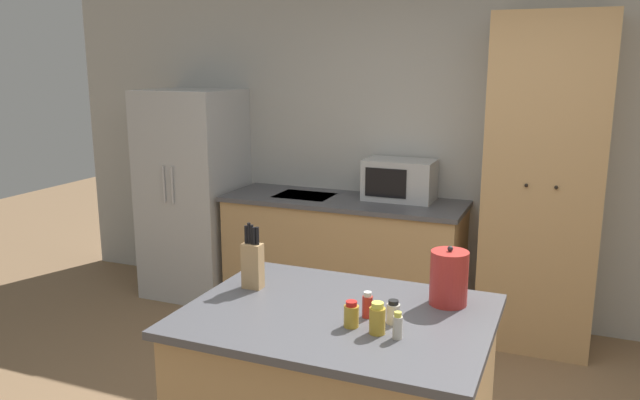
{
  "coord_description": "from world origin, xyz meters",
  "views": [
    {
      "loc": [
        0.74,
        -2.42,
        1.97
      ],
      "look_at": [
        -0.84,
        1.4,
        1.05
      ],
      "focal_mm": 35.0,
      "sensor_mm": 36.0,
      "label": 1
    }
  ],
  "objects_px": {
    "pantry_cabinet": "(543,185)",
    "spice_bottle_pale_salt": "(393,312)",
    "spice_bottle_tall_dark": "(398,326)",
    "spice_bottle_amber_oil": "(351,315)",
    "knife_block": "(253,263)",
    "microwave": "(400,180)",
    "spice_bottle_short_red": "(367,305)",
    "spice_bottle_green_herb": "(377,319)",
    "refrigerator": "(194,194)",
    "kettle": "(449,278)"
  },
  "relations": [
    {
      "from": "pantry_cabinet",
      "to": "spice_bottle_short_red",
      "type": "xyz_separation_m",
      "value": [
        -0.55,
        -2.15,
        -0.15
      ]
    },
    {
      "from": "spice_bottle_short_red",
      "to": "spice_bottle_pale_salt",
      "type": "xyz_separation_m",
      "value": [
        0.12,
        -0.02,
        -0.01
      ]
    },
    {
      "from": "knife_block",
      "to": "spice_bottle_green_herb",
      "type": "height_order",
      "value": "knife_block"
    },
    {
      "from": "knife_block",
      "to": "spice_bottle_pale_salt",
      "type": "height_order",
      "value": "knife_block"
    },
    {
      "from": "knife_block",
      "to": "kettle",
      "type": "xyz_separation_m",
      "value": [
        0.87,
        0.15,
        -0.0
      ]
    },
    {
      "from": "knife_block",
      "to": "spice_bottle_amber_oil",
      "type": "xyz_separation_m",
      "value": [
        0.57,
        -0.24,
        -0.07
      ]
    },
    {
      "from": "refrigerator",
      "to": "pantry_cabinet",
      "type": "xyz_separation_m",
      "value": [
        2.79,
        0.07,
        0.27
      ]
    },
    {
      "from": "refrigerator",
      "to": "microwave",
      "type": "distance_m",
      "value": 1.77
    },
    {
      "from": "spice_bottle_short_red",
      "to": "kettle",
      "type": "distance_m",
      "value": 0.39
    },
    {
      "from": "spice_bottle_short_red",
      "to": "spice_bottle_tall_dark",
      "type": "bearing_deg",
      "value": -41.33
    },
    {
      "from": "pantry_cabinet",
      "to": "microwave",
      "type": "relative_size",
      "value": 4.35
    },
    {
      "from": "knife_block",
      "to": "kettle",
      "type": "bearing_deg",
      "value": 9.64
    },
    {
      "from": "refrigerator",
      "to": "spice_bottle_green_herb",
      "type": "relative_size",
      "value": 13.76
    },
    {
      "from": "knife_block",
      "to": "spice_bottle_pale_salt",
      "type": "xyz_separation_m",
      "value": [
        0.71,
        -0.14,
        -0.07
      ]
    },
    {
      "from": "spice_bottle_amber_oil",
      "to": "pantry_cabinet",
      "type": "bearing_deg",
      "value": 75.67
    },
    {
      "from": "spice_bottle_green_herb",
      "to": "spice_bottle_pale_salt",
      "type": "distance_m",
      "value": 0.12
    },
    {
      "from": "knife_block",
      "to": "kettle",
      "type": "distance_m",
      "value": 0.89
    },
    {
      "from": "spice_bottle_tall_dark",
      "to": "spice_bottle_green_herb",
      "type": "bearing_deg",
      "value": 170.52
    },
    {
      "from": "microwave",
      "to": "spice_bottle_tall_dark",
      "type": "bearing_deg",
      "value": -74.75
    },
    {
      "from": "knife_block",
      "to": "spice_bottle_short_red",
      "type": "height_order",
      "value": "knife_block"
    },
    {
      "from": "spice_bottle_short_red",
      "to": "spice_bottle_amber_oil",
      "type": "distance_m",
      "value": 0.12
    },
    {
      "from": "pantry_cabinet",
      "to": "spice_bottle_pale_salt",
      "type": "height_order",
      "value": "pantry_cabinet"
    },
    {
      "from": "microwave",
      "to": "spice_bottle_amber_oil",
      "type": "bearing_deg",
      "value": -79.09
    },
    {
      "from": "refrigerator",
      "to": "spice_bottle_green_herb",
      "type": "height_order",
      "value": "refrigerator"
    },
    {
      "from": "knife_block",
      "to": "microwave",
      "type": "bearing_deg",
      "value": 86.97
    },
    {
      "from": "spice_bottle_amber_oil",
      "to": "spice_bottle_tall_dark",
      "type": "bearing_deg",
      "value": -10.24
    },
    {
      "from": "refrigerator",
      "to": "knife_block",
      "type": "distance_m",
      "value": 2.57
    },
    {
      "from": "spice_bottle_tall_dark",
      "to": "spice_bottle_green_herb",
      "type": "height_order",
      "value": "spice_bottle_green_herb"
    },
    {
      "from": "spice_bottle_green_herb",
      "to": "spice_bottle_short_red",
      "type": "bearing_deg",
      "value": 122.42
    },
    {
      "from": "spice_bottle_tall_dark",
      "to": "spice_bottle_amber_oil",
      "type": "xyz_separation_m",
      "value": [
        -0.2,
        0.04,
        -0.0
      ]
    },
    {
      "from": "spice_bottle_short_red",
      "to": "microwave",
      "type": "bearing_deg",
      "value": 102.11
    },
    {
      "from": "spice_bottle_tall_dark",
      "to": "spice_bottle_pale_salt",
      "type": "bearing_deg",
      "value": 112.56
    },
    {
      "from": "knife_block",
      "to": "spice_bottle_pale_salt",
      "type": "distance_m",
      "value": 0.73
    },
    {
      "from": "spice_bottle_green_herb",
      "to": "spice_bottle_tall_dark",
      "type": "bearing_deg",
      "value": -9.48
    },
    {
      "from": "refrigerator",
      "to": "spice_bottle_tall_dark",
      "type": "distance_m",
      "value": 3.29
    },
    {
      "from": "spice_bottle_tall_dark",
      "to": "spice_bottle_amber_oil",
      "type": "bearing_deg",
      "value": 169.76
    },
    {
      "from": "kettle",
      "to": "refrigerator",
      "type": "bearing_deg",
      "value": 144.12
    },
    {
      "from": "spice_bottle_short_red",
      "to": "kettle",
      "type": "xyz_separation_m",
      "value": [
        0.28,
        0.27,
        0.07
      ]
    },
    {
      "from": "pantry_cabinet",
      "to": "knife_block",
      "type": "height_order",
      "value": "pantry_cabinet"
    },
    {
      "from": "pantry_cabinet",
      "to": "knife_block",
      "type": "bearing_deg",
      "value": -119.45
    },
    {
      "from": "microwave",
      "to": "knife_block",
      "type": "height_order",
      "value": "knife_block"
    },
    {
      "from": "kettle",
      "to": "spice_bottle_amber_oil",
      "type": "bearing_deg",
      "value": -128.59
    },
    {
      "from": "refrigerator",
      "to": "microwave",
      "type": "relative_size",
      "value": 3.33
    },
    {
      "from": "knife_block",
      "to": "spice_bottle_amber_oil",
      "type": "bearing_deg",
      "value": -22.58
    },
    {
      "from": "spice_bottle_pale_salt",
      "to": "refrigerator",
      "type": "bearing_deg",
      "value": 138.14
    },
    {
      "from": "pantry_cabinet",
      "to": "spice_bottle_pale_salt",
      "type": "distance_m",
      "value": 2.22
    },
    {
      "from": "refrigerator",
      "to": "spice_bottle_amber_oil",
      "type": "xyz_separation_m",
      "value": [
        2.21,
        -2.2,
        0.12
      ]
    },
    {
      "from": "microwave",
      "to": "spice_bottle_pale_salt",
      "type": "bearing_deg",
      "value": -75.2
    },
    {
      "from": "refrigerator",
      "to": "spice_bottle_green_herb",
      "type": "distance_m",
      "value": 3.22
    },
    {
      "from": "pantry_cabinet",
      "to": "microwave",
      "type": "bearing_deg",
      "value": 174.86
    }
  ]
}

